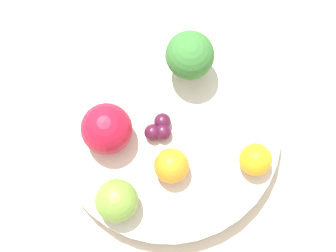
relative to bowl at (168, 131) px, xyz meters
The scene contains 9 objects.
ground_plane 0.03m from the bowl, ahead, with size 6.00×6.00×0.00m, color gray.
table_surface 0.02m from the bowl, ahead, with size 1.20×1.20×0.02m.
bowl is the anchor object (origin of this frame).
broccoli 0.09m from the bowl, 113.23° to the left, with size 0.05×0.05×0.07m.
apple_red 0.10m from the bowl, 81.07° to the right, with size 0.04×0.04×0.04m.
apple_green 0.08m from the bowl, 131.84° to the right, with size 0.05×0.05×0.05m.
orange_front 0.06m from the bowl, 43.83° to the right, with size 0.04×0.04×0.04m.
orange_back 0.10m from the bowl, 19.01° to the left, with size 0.03×0.03×0.03m.
grape_cluster 0.03m from the bowl, 116.09° to the right, with size 0.03×0.03×0.02m.
Camera 1 is at (0.10, -0.11, 0.64)m, focal length 60.00 mm.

